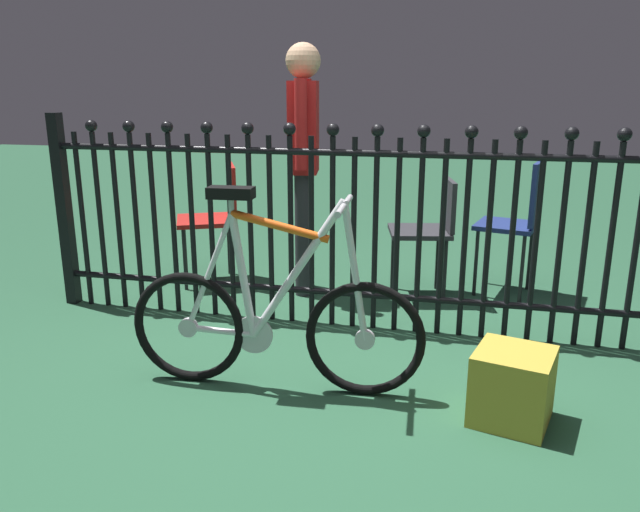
{
  "coord_description": "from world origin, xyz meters",
  "views": [
    {
      "loc": [
        0.51,
        -2.63,
        1.36
      ],
      "look_at": [
        -0.14,
        0.21,
        0.55
      ],
      "focal_mm": 34.8,
      "sensor_mm": 36.0,
      "label": 1
    }
  ],
  "objects_px": {
    "chair_red": "(217,211)",
    "display_crate": "(512,386)",
    "bicycle": "(274,320)",
    "person_visitor": "(304,149)",
    "chair_navy": "(519,215)",
    "chair_charcoal": "(431,225)"
  },
  "relations": [
    {
      "from": "bicycle",
      "to": "display_crate",
      "type": "distance_m",
      "value": 1.06
    },
    {
      "from": "person_visitor",
      "to": "chair_charcoal",
      "type": "bearing_deg",
      "value": 5.25
    },
    {
      "from": "bicycle",
      "to": "chair_charcoal",
      "type": "xyz_separation_m",
      "value": [
        0.61,
        1.46,
        0.15
      ]
    },
    {
      "from": "bicycle",
      "to": "person_visitor",
      "type": "relative_size",
      "value": 0.84
    },
    {
      "from": "chair_navy",
      "to": "chair_red",
      "type": "xyz_separation_m",
      "value": [
        -2.03,
        -0.16,
        -0.03
      ]
    },
    {
      "from": "person_visitor",
      "to": "display_crate",
      "type": "bearing_deg",
      "value": -49.07
    },
    {
      "from": "chair_red",
      "to": "display_crate",
      "type": "distance_m",
      "value": 2.46
    },
    {
      "from": "chair_navy",
      "to": "chair_charcoal",
      "type": "distance_m",
      "value": 0.58
    },
    {
      "from": "bicycle",
      "to": "person_visitor",
      "type": "xyz_separation_m",
      "value": [
        -0.21,
        1.39,
        0.63
      ]
    },
    {
      "from": "chair_red",
      "to": "display_crate",
      "type": "height_order",
      "value": "chair_red"
    },
    {
      "from": "bicycle",
      "to": "person_visitor",
      "type": "height_order",
      "value": "person_visitor"
    },
    {
      "from": "chair_red",
      "to": "chair_charcoal",
      "type": "height_order",
      "value": "chair_red"
    },
    {
      "from": "bicycle",
      "to": "chair_charcoal",
      "type": "bearing_deg",
      "value": 67.26
    },
    {
      "from": "chair_navy",
      "to": "chair_red",
      "type": "relative_size",
      "value": 1.08
    },
    {
      "from": "bicycle",
      "to": "chair_red",
      "type": "relative_size",
      "value": 1.64
    },
    {
      "from": "chair_charcoal",
      "to": "person_visitor",
      "type": "relative_size",
      "value": 0.48
    },
    {
      "from": "chair_charcoal",
      "to": "display_crate",
      "type": "bearing_deg",
      "value": -74.15
    },
    {
      "from": "chair_red",
      "to": "chair_navy",
      "type": "bearing_deg",
      "value": 4.53
    },
    {
      "from": "chair_charcoal",
      "to": "person_visitor",
      "type": "bearing_deg",
      "value": -174.75
    },
    {
      "from": "bicycle",
      "to": "chair_charcoal",
      "type": "relative_size",
      "value": 1.75
    },
    {
      "from": "bicycle",
      "to": "chair_red",
      "type": "bearing_deg",
      "value": 120.32
    },
    {
      "from": "chair_navy",
      "to": "chair_charcoal",
      "type": "height_order",
      "value": "chair_navy"
    }
  ]
}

